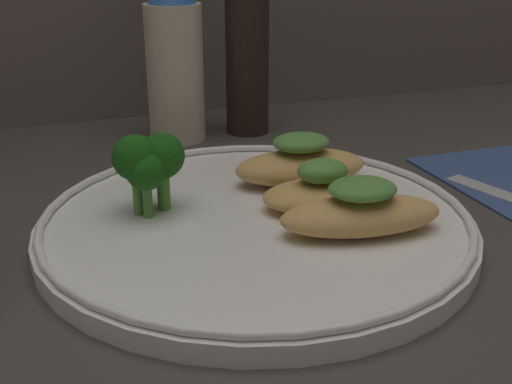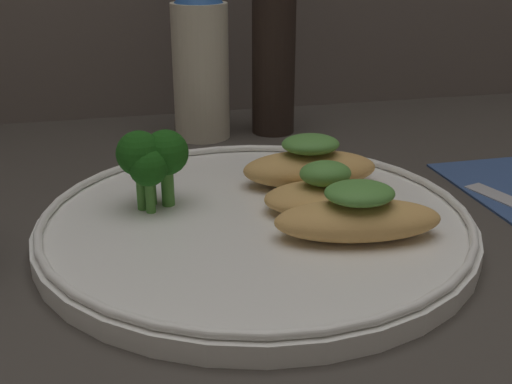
% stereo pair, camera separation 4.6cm
% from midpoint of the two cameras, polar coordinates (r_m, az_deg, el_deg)
% --- Properties ---
extents(ground_plane, '(1.80, 1.80, 0.01)m').
position_cam_midpoint_polar(ground_plane, '(0.48, 2.77, -4.38)').
color(ground_plane, '#3D3833').
extents(plate, '(0.32, 0.32, 0.02)m').
position_cam_midpoint_polar(plate, '(0.47, 2.81, -2.76)').
color(plate, white).
rests_on(plate, ground_plane).
extents(grilled_meat_front, '(0.12, 0.06, 0.04)m').
position_cam_midpoint_polar(grilled_meat_front, '(0.44, 12.04, -2.17)').
color(grilled_meat_front, tan).
rests_on(grilled_meat_front, plate).
extents(grilled_meat_middle, '(0.10, 0.06, 0.04)m').
position_cam_midpoint_polar(grilled_meat_middle, '(0.48, 8.82, -0.16)').
color(grilled_meat_middle, tan).
rests_on(grilled_meat_middle, plate).
extents(grilled_meat_back, '(0.11, 0.06, 0.04)m').
position_cam_midpoint_polar(grilled_meat_back, '(0.53, 7.31, 2.31)').
color(grilled_meat_back, tan).
rests_on(grilled_meat_back, plate).
extents(broccoli_bunch, '(0.05, 0.05, 0.06)m').
position_cam_midpoint_polar(broccoli_bunch, '(0.48, -6.56, 2.89)').
color(broccoli_bunch, '#4C8E38').
rests_on(broccoli_bunch, plate).
extents(sauce_bottle, '(0.06, 0.06, 0.17)m').
position_cam_midpoint_polar(sauce_bottle, '(0.69, -2.89, 11.55)').
color(sauce_bottle, beige).
rests_on(sauce_bottle, ground_plane).
extents(pepper_grinder, '(0.05, 0.05, 0.18)m').
position_cam_midpoint_polar(pepper_grinder, '(0.70, 3.50, 11.82)').
color(pepper_grinder, black).
rests_on(pepper_grinder, ground_plane).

